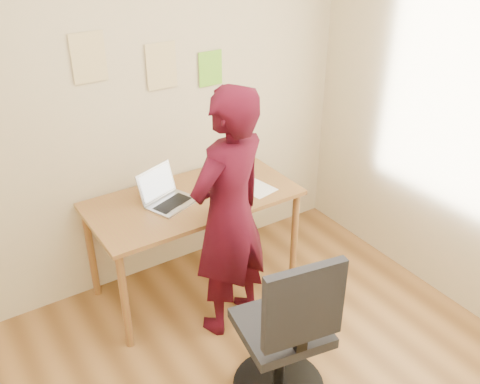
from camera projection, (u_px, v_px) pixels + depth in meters
room at (283, 230)px, 2.12m from camera, size 3.58×3.58×2.78m
desk at (193, 208)px, 3.62m from camera, size 1.40×0.70×0.74m
laptop at (166, 196)px, 3.49m from camera, size 0.38×0.37×0.22m
paper_sheet at (255, 187)px, 3.69m from camera, size 0.24×0.30×0.00m
phone at (225, 204)px, 3.48m from camera, size 0.08×0.13×0.01m
wall_note_left at (89, 58)px, 3.17m from camera, size 0.21×0.00×0.30m
wall_note_mid at (161, 66)px, 3.45m from camera, size 0.21×0.00×0.30m
wall_note_right at (210, 69)px, 3.66m from camera, size 0.18×0.00×0.24m
office_chair at (286, 340)px, 2.85m from camera, size 0.53×0.54×1.02m
person at (229, 216)px, 3.22m from camera, size 0.68×0.54×1.64m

